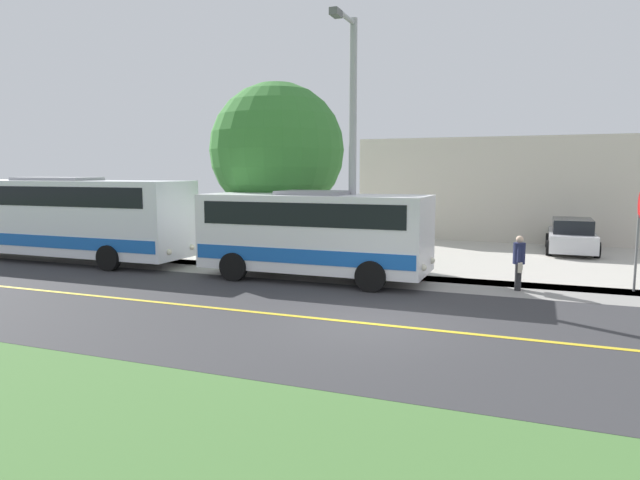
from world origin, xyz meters
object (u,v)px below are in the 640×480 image
(shuttle_bus_front, at_px, (314,231))
(commercial_building, at_px, (573,188))
(transit_bus_rear, at_px, (59,215))
(pedestrian_with_bags, at_px, (519,261))
(stop_sign, at_px, (639,223))
(street_light_pole, at_px, (351,139))
(parked_car_near, at_px, (572,236))
(tree_curbside, at_px, (277,150))

(shuttle_bus_front, bearing_deg, commercial_building, 153.68)
(transit_bus_rear, xyz_separation_m, pedestrian_with_bags, (-0.58, 16.74, -0.91))
(pedestrian_with_bags, xyz_separation_m, stop_sign, (-1.00, 3.13, 1.12))
(shuttle_bus_front, height_order, street_light_pole, street_light_pole)
(parked_car_near, bearing_deg, stop_sign, 9.15)
(parked_car_near, relative_size, commercial_building, 0.21)
(shuttle_bus_front, relative_size, commercial_building, 0.35)
(parked_car_near, bearing_deg, commercial_building, 177.39)
(pedestrian_with_bags, bearing_deg, stop_sign, 107.70)
(shuttle_bus_front, distance_m, transit_bus_rear, 10.59)
(transit_bus_rear, bearing_deg, commercial_building, 131.73)
(transit_bus_rear, bearing_deg, parked_car_near, 117.08)
(shuttle_bus_front, bearing_deg, pedestrian_with_bags, 95.20)
(street_light_pole, bearing_deg, tree_curbside, -123.86)
(street_light_pole, relative_size, commercial_building, 0.38)
(transit_bus_rear, distance_m, street_light_pole, 12.01)
(transit_bus_rear, height_order, stop_sign, transit_bus_rear)
(parked_car_near, height_order, commercial_building, commercial_building)
(transit_bus_rear, bearing_deg, stop_sign, 94.54)
(shuttle_bus_front, height_order, stop_sign, stop_sign)
(parked_car_near, xyz_separation_m, commercial_building, (-7.37, 0.34, 1.86))
(shuttle_bus_front, height_order, pedestrian_with_bags, shuttle_bus_front)
(shuttle_bus_front, height_order, tree_curbside, tree_curbside)
(shuttle_bus_front, relative_size, pedestrian_with_bags, 4.61)
(shuttle_bus_front, height_order, parked_car_near, shuttle_bus_front)
(parked_car_near, xyz_separation_m, tree_curbside, (6.63, -10.65, 3.53))
(street_light_pole, bearing_deg, commercial_building, 156.38)
(pedestrian_with_bags, height_order, tree_curbside, tree_curbside)
(transit_bus_rear, distance_m, tree_curbside, 8.80)
(tree_curbside, xyz_separation_m, commercial_building, (-14.00, 10.98, -1.66))
(transit_bus_rear, bearing_deg, street_light_pole, 91.74)
(transit_bus_rear, distance_m, stop_sign, 19.93)
(tree_curbside, bearing_deg, commercial_building, 141.88)
(shuttle_bus_front, distance_m, stop_sign, 9.42)
(shuttle_bus_front, xyz_separation_m, tree_curbside, (-2.86, -2.64, 2.66))
(street_light_pole, height_order, tree_curbside, street_light_pole)
(shuttle_bus_front, bearing_deg, parked_car_near, 139.84)
(transit_bus_rear, height_order, pedestrian_with_bags, transit_bus_rear)
(street_light_pole, bearing_deg, pedestrian_with_bags, 92.55)
(transit_bus_rear, height_order, parked_car_near, transit_bus_rear)
(stop_sign, xyz_separation_m, street_light_pole, (1.22, -8.17, 2.47))
(street_light_pole, xyz_separation_m, tree_curbside, (-2.52, -3.76, -0.22))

